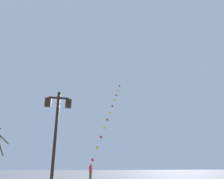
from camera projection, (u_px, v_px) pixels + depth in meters
The scene contains 3 objects.
twin_lantern_lamp_post at pixel (57, 122), 9.77m from camera, with size 1.22×0.28×4.79m.
kite_train at pixel (109, 115), 33.39m from camera, with size 8.41×15.93×17.28m.
kite_flyer at pixel (91, 172), 21.08m from camera, with size 0.39×0.62×1.71m.
Camera 1 is at (-1.39, -1.74, 1.39)m, focal length 34.19 mm.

